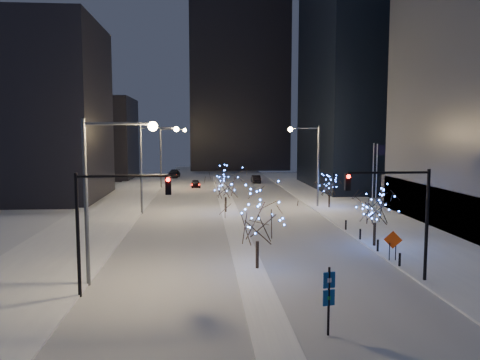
{
  "coord_description": "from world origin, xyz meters",
  "views": [
    {
      "loc": [
        -3.08,
        -26.02,
        9.2
      ],
      "look_at": [
        0.19,
        14.95,
        5.0
      ],
      "focal_mm": 35.0,
      "sensor_mm": 36.0,
      "label": 1
    }
  ],
  "objects": [
    {
      "name": "car_near",
      "position": [
        -4.3,
        52.08,
        0.64
      ],
      "size": [
        1.72,
        3.84,
        1.28
      ],
      "primitive_type": "imported",
      "rotation": [
        0.0,
        0.0,
        0.06
      ],
      "color": "black",
      "rests_on": "ground"
    },
    {
      "name": "traffic_signal_west",
      "position": [
        -8.44,
        -0.0,
        4.76
      ],
      "size": [
        5.26,
        0.43,
        7.0
      ],
      "color": "black",
      "rests_on": "ground"
    },
    {
      "name": "car_far",
      "position": [
        -9.0,
        69.86,
        0.76
      ],
      "size": [
        2.65,
        5.41,
        1.51
      ],
      "primitive_type": "imported",
      "rotation": [
        0.0,
        0.0,
        -0.1
      ],
      "color": "#222227",
      "rests_on": "ground"
    },
    {
      "name": "street_lamp_w_far",
      "position": [
        -8.94,
        52.0,
        6.5
      ],
      "size": [
        4.4,
        0.56,
        10.0
      ],
      "color": "#595E66",
      "rests_on": "ground"
    },
    {
      "name": "street_lamp_w_mid",
      "position": [
        -8.94,
        27.0,
        6.5
      ],
      "size": [
        4.4,
        0.56,
        10.0
      ],
      "color": "#595E66",
      "rests_on": "ground"
    },
    {
      "name": "holiday_tree_median_near",
      "position": [
        0.5,
        4.32,
        3.66
      ],
      "size": [
        5.73,
        5.73,
        5.54
      ],
      "color": "black",
      "rests_on": "median"
    },
    {
      "name": "holiday_tree_plaza_near",
      "position": [
        10.61,
        9.81,
        3.37
      ],
      "size": [
        4.35,
        4.35,
        4.89
      ],
      "color": "black",
      "rests_on": "east_sidewalk"
    },
    {
      "name": "east_sidewalk",
      "position": [
        15.0,
        20.0,
        0.07
      ],
      "size": [
        10.0,
        90.0,
        0.15
      ],
      "primitive_type": "cube",
      "color": "white",
      "rests_on": "ground"
    },
    {
      "name": "flagpoles",
      "position": [
        13.37,
        17.25,
        4.8
      ],
      "size": [
        1.35,
        2.6,
        8.0
      ],
      "color": "silver",
      "rests_on": "east_sidewalk"
    },
    {
      "name": "street_lamp_w_near",
      "position": [
        -8.94,
        2.0,
        6.5
      ],
      "size": [
        4.4,
        0.56,
        10.0
      ],
      "color": "#595E66",
      "rests_on": "ground"
    },
    {
      "name": "construction_sign",
      "position": [
        10.3,
        5.45,
        1.43
      ],
      "size": [
        1.24,
        0.43,
        2.12
      ],
      "rotation": [
        0.0,
        0.0,
        -0.31
      ],
      "color": "black",
      "rests_on": "east_sidewalk"
    },
    {
      "name": "wayfinding_sign",
      "position": [
        2.54,
        -6.0,
        1.96
      ],
      "size": [
        0.57,
        0.19,
        3.19
      ],
      "rotation": [
        0.0,
        0.0,
        0.22
      ],
      "color": "black",
      "rests_on": "ground"
    },
    {
      "name": "car_mid",
      "position": [
        6.59,
        58.62,
        0.7
      ],
      "size": [
        1.5,
        4.26,
        1.4
      ],
      "primitive_type": "imported",
      "rotation": [
        0.0,
        0.0,
        3.14
      ],
      "color": "black",
      "rests_on": "ground"
    },
    {
      "name": "horizon_block",
      "position": [
        6.0,
        92.0,
        21.0
      ],
      "size": [
        24.0,
        14.0,
        42.0
      ],
      "primitive_type": "cube",
      "color": "black",
      "rests_on": "ground"
    },
    {
      "name": "bollards",
      "position": [
        10.2,
        10.0,
        0.6
      ],
      "size": [
        0.16,
        12.16,
        0.9
      ],
      "color": "black",
      "rests_on": "east_sidewalk"
    },
    {
      "name": "holiday_tree_plaza_far",
      "position": [
        12.16,
        28.96,
        2.81
      ],
      "size": [
        3.41,
        3.41,
        4.1
      ],
      "color": "black",
      "rests_on": "east_sidewalk"
    },
    {
      "name": "median",
      "position": [
        0.0,
        30.0,
        0.07
      ],
      "size": [
        2.0,
        80.0,
        0.15
      ],
      "primitive_type": "cube",
      "color": "white",
      "rests_on": "ground"
    },
    {
      "name": "road",
      "position": [
        0.0,
        35.0,
        0.01
      ],
      "size": [
        20.0,
        130.0,
        0.02
      ],
      "primitive_type": "cube",
      "color": "#B6BBC6",
      "rests_on": "ground"
    },
    {
      "name": "west_sidewalk",
      "position": [
        -14.0,
        20.0,
        0.07
      ],
      "size": [
        8.0,
        90.0,
        0.15
      ],
      "primitive_type": "cube",
      "color": "white",
      "rests_on": "ground"
    },
    {
      "name": "street_lamp_east",
      "position": [
        10.08,
        30.0,
        6.45
      ],
      "size": [
        3.9,
        0.56,
        10.0
      ],
      "color": "#595E66",
      "rests_on": "ground"
    },
    {
      "name": "traffic_signal_east",
      "position": [
        8.94,
        1.0,
        4.76
      ],
      "size": [
        5.26,
        0.43,
        7.0
      ],
      "color": "black",
      "rests_on": "ground"
    },
    {
      "name": "filler_west_near",
      "position": [
        -28.0,
        40.0,
        12.0
      ],
      "size": [
        22.0,
        18.0,
        24.0
      ],
      "primitive_type": "cube",
      "color": "black",
      "rests_on": "ground"
    },
    {
      "name": "ground",
      "position": [
        0.0,
        0.0,
        0.0
      ],
      "size": [
        160.0,
        160.0,
        0.0
      ],
      "primitive_type": "plane",
      "color": "white",
      "rests_on": "ground"
    },
    {
      "name": "holiday_tree_median_far",
      "position": [
        -0.5,
        26.71,
        3.46
      ],
      "size": [
        5.17,
        5.17,
        5.27
      ],
      "color": "black",
      "rests_on": "median"
    },
    {
      "name": "filler_west_far",
      "position": [
        -26.0,
        70.0,
        8.0
      ],
      "size": [
        18.0,
        16.0,
        16.0
      ],
      "primitive_type": "cube",
      "color": "black",
      "rests_on": "ground"
    }
  ]
}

